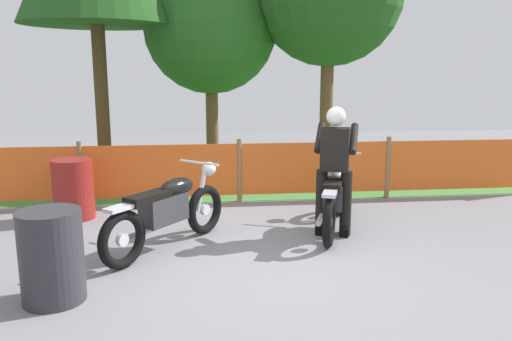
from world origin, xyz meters
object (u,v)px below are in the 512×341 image
object	(u,v)px
motorcycle_lead	(168,211)
spare_drum	(52,256)
motorcycle_trailing	(335,195)
rider_trailing	(335,166)
oil_drum	(73,189)

from	to	relation	value
motorcycle_lead	spare_drum	world-z (taller)	motorcycle_lead
motorcycle_trailing	spare_drum	bearing A→B (deg)	140.34
motorcycle_trailing	spare_drum	xyz separation A→B (m)	(-3.20, -1.84, -0.04)
rider_trailing	oil_drum	size ratio (longest dim) A/B	1.92
rider_trailing	spare_drum	size ratio (longest dim) A/B	1.92
motorcycle_lead	motorcycle_trailing	bearing A→B (deg)	-37.07
oil_drum	motorcycle_lead	bearing A→B (deg)	-45.44
motorcycle_lead	oil_drum	world-z (taller)	motorcycle_lead
motorcycle_lead	spare_drum	xyz separation A→B (m)	(-1.00, -1.31, -0.04)
motorcycle_trailing	oil_drum	distance (m)	3.77
rider_trailing	oil_drum	distance (m)	3.78
motorcycle_trailing	spare_drum	size ratio (longest dim) A/B	2.25
motorcycle_trailing	oil_drum	size ratio (longest dim) A/B	2.25
spare_drum	motorcycle_lead	bearing A→B (deg)	52.66
rider_trailing	oil_drum	xyz separation A→B (m)	(-3.58, 1.12, -0.48)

